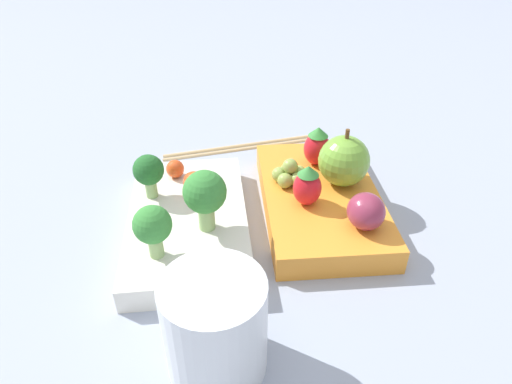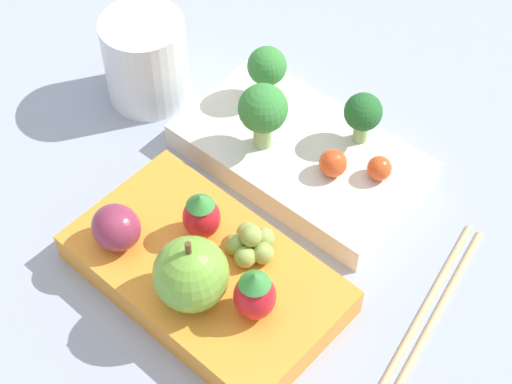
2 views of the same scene
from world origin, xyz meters
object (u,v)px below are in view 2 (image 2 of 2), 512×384
at_px(broccoli_floret_0, 267,68).
at_px(cherry_tomato_1, 379,168).
at_px(apple, 191,274).
at_px(plum, 116,227).
at_px(drinking_cup, 146,60).
at_px(cherry_tomato_0, 333,163).
at_px(strawberry_0, 255,294).
at_px(grape_cluster, 251,244).
at_px(bento_box_savoury, 301,154).
at_px(broccoli_floret_1, 263,110).
at_px(strawberry_1, 201,215).
at_px(broccoli_floret_2, 363,113).
at_px(chopsticks_pair, 421,328).
at_px(bento_box_fruit, 206,274).

height_order(broccoli_floret_0, cherry_tomato_1, broccoli_floret_0).
xyz_separation_m(apple, plum, (-0.08, -0.00, -0.01)).
height_order(plum, drinking_cup, drinking_cup).
distance_m(cherry_tomato_0, apple, 0.16).
xyz_separation_m(strawberry_0, grape_cluster, (-0.04, 0.04, -0.01)).
distance_m(apple, drinking_cup, 0.24).
bearing_deg(cherry_tomato_0, apple, -92.63).
bearing_deg(bento_box_savoury, broccoli_floret_1, -143.43).
bearing_deg(plum, cherry_tomato_0, 62.58).
bearing_deg(strawberry_1, broccoli_floret_0, 111.17).
bearing_deg(broccoli_floret_1, drinking_cup, -179.42).
bearing_deg(cherry_tomato_0, strawberry_1, -109.29).
xyz_separation_m(cherry_tomato_0, strawberry_1, (-0.04, -0.11, 0.01)).
distance_m(broccoli_floret_1, apple, 0.16).
distance_m(broccoli_floret_2, drinking_cup, 0.20).
height_order(strawberry_1, chopsticks_pair, strawberry_1).
bearing_deg(apple, chopsticks_pair, 35.00).
height_order(cherry_tomato_1, drinking_cup, drinking_cup).
distance_m(strawberry_0, chopsticks_pair, 0.13).
relative_size(apple, grape_cluster, 1.67).
distance_m(broccoli_floret_1, cherry_tomato_1, 0.10).
bearing_deg(bento_box_savoury, broccoli_floret_0, 155.87).
height_order(apple, plum, apple).
xyz_separation_m(strawberry_1, drinking_cup, (-0.16, 0.10, -0.01)).
bearing_deg(bento_box_fruit, cherry_tomato_0, 82.01).
xyz_separation_m(broccoli_floret_1, chopsticks_pair, (0.19, -0.05, -0.06)).
bearing_deg(chopsticks_pair, strawberry_0, -140.53).
distance_m(cherry_tomato_1, grape_cluster, 0.13).
xyz_separation_m(bento_box_savoury, grape_cluster, (0.04, -0.11, 0.03)).
distance_m(drinking_cup, chopsticks_pair, 0.33).
height_order(cherry_tomato_1, chopsticks_pair, cherry_tomato_1).
height_order(cherry_tomato_0, cherry_tomato_1, cherry_tomato_0).
height_order(bento_box_fruit, grape_cluster, grape_cluster).
bearing_deg(bento_box_fruit, drinking_cup, 145.68).
bearing_deg(bento_box_savoury, plum, -105.15).
bearing_deg(apple, cherry_tomato_0, 87.37).
xyz_separation_m(grape_cluster, chopsticks_pair, (0.13, 0.04, -0.03)).
relative_size(broccoli_floret_2, strawberry_0, 1.04).
relative_size(strawberry_0, plum, 1.21).
bearing_deg(plum, grape_cluster, 34.08).
bearing_deg(grape_cluster, bento_box_fruit, -122.45).
xyz_separation_m(broccoli_floret_0, apple, (0.09, -0.19, -0.00)).
height_order(bento_box_fruit, strawberry_0, strawberry_0).
bearing_deg(broccoli_floret_0, grape_cluster, -54.79).
relative_size(broccoli_floret_0, broccoli_floret_1, 0.83).
xyz_separation_m(bento_box_fruit, cherry_tomato_1, (0.05, 0.15, 0.02)).
relative_size(grape_cluster, chopsticks_pair, 0.18).
distance_m(broccoli_floret_0, plum, 0.20).
xyz_separation_m(bento_box_fruit, broccoli_floret_2, (0.01, 0.18, 0.04)).
bearing_deg(grape_cluster, apple, -98.00).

